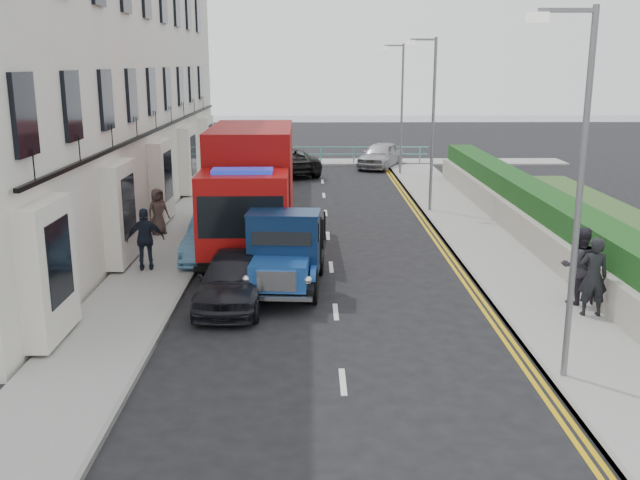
# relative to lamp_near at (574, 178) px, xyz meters

# --- Properties ---
(ground) EXTENTS (120.00, 120.00, 0.00)m
(ground) POSITION_rel_lamp_near_xyz_m (-4.18, 2.00, -4.00)
(ground) COLOR black
(ground) RESTS_ON ground
(pavement_west) EXTENTS (2.40, 38.00, 0.12)m
(pavement_west) POSITION_rel_lamp_near_xyz_m (-9.38, 11.00, -3.94)
(pavement_west) COLOR gray
(pavement_west) RESTS_ON ground
(pavement_east) EXTENTS (2.60, 38.00, 0.12)m
(pavement_east) POSITION_rel_lamp_near_xyz_m (1.12, 11.00, -3.94)
(pavement_east) COLOR gray
(pavement_east) RESTS_ON ground
(promenade) EXTENTS (30.00, 2.50, 0.12)m
(promenade) POSITION_rel_lamp_near_xyz_m (-4.18, 31.00, -3.94)
(promenade) COLOR gray
(promenade) RESTS_ON ground
(sea_plane) EXTENTS (120.00, 120.00, 0.00)m
(sea_plane) POSITION_rel_lamp_near_xyz_m (-4.18, 62.00, -4.00)
(sea_plane) COLOR slate
(sea_plane) RESTS_ON ground
(terrace_west) EXTENTS (6.31, 30.20, 14.25)m
(terrace_west) POSITION_rel_lamp_near_xyz_m (-13.65, 15.00, 3.17)
(terrace_west) COLOR silver
(terrace_west) RESTS_ON ground
(garden_east) EXTENTS (1.45, 28.00, 1.75)m
(garden_east) POSITION_rel_lamp_near_xyz_m (3.03, 11.00, -3.10)
(garden_east) COLOR #B2AD9E
(garden_east) RESTS_ON ground
(seafront_railing) EXTENTS (13.00, 0.08, 1.11)m
(seafront_railing) POSITION_rel_lamp_near_xyz_m (-4.18, 30.20, -3.42)
(seafront_railing) COLOR #59B2A5
(seafront_railing) RESTS_ON ground
(lamp_near) EXTENTS (1.23, 0.18, 7.00)m
(lamp_near) POSITION_rel_lamp_near_xyz_m (0.00, 0.00, 0.00)
(lamp_near) COLOR slate
(lamp_near) RESTS_ON ground
(lamp_mid) EXTENTS (1.23, 0.18, 7.00)m
(lamp_mid) POSITION_rel_lamp_near_xyz_m (0.00, 16.00, 0.00)
(lamp_mid) COLOR slate
(lamp_mid) RESTS_ON ground
(lamp_far) EXTENTS (1.23, 0.18, 7.00)m
(lamp_far) POSITION_rel_lamp_near_xyz_m (0.00, 26.00, 0.00)
(lamp_far) COLOR slate
(lamp_far) RESTS_ON ground
(bedford_lorry) EXTENTS (2.19, 4.83, 2.23)m
(bedford_lorry) POSITION_rel_lamp_near_xyz_m (-5.49, 5.52, -2.97)
(bedford_lorry) COLOR black
(bedford_lorry) RESTS_ON ground
(red_lorry) EXTENTS (2.70, 7.66, 3.99)m
(red_lorry) POSITION_rel_lamp_near_xyz_m (-6.73, 9.99, -1.87)
(red_lorry) COLOR black
(red_lorry) RESTS_ON ground
(parked_car_front) EXTENTS (1.82, 4.13, 1.38)m
(parked_car_front) POSITION_rel_lamp_near_xyz_m (-6.78, 4.62, -3.31)
(parked_car_front) COLOR black
(parked_car_front) RESTS_ON ground
(parked_car_mid) EXTENTS (1.77, 4.31, 1.39)m
(parked_car_mid) POSITION_rel_lamp_near_xyz_m (-7.78, 9.14, -3.30)
(parked_car_mid) COLOR #558CB7
(parked_car_mid) RESTS_ON ground
(parked_car_rear) EXTENTS (2.67, 5.45, 1.53)m
(parked_car_rear) POSITION_rel_lamp_near_xyz_m (-7.78, 14.00, -3.23)
(parked_car_rear) COLOR #B9B7BC
(parked_car_rear) RESTS_ON ground
(seafront_car_left) EXTENTS (4.29, 5.99, 1.52)m
(seafront_car_left) POSITION_rel_lamp_near_xyz_m (-6.19, 26.53, -3.24)
(seafront_car_left) COLOR black
(seafront_car_left) RESTS_ON ground
(seafront_car_right) EXTENTS (3.38, 4.74, 1.50)m
(seafront_car_right) POSITION_rel_lamp_near_xyz_m (-0.68, 28.95, -3.25)
(seafront_car_right) COLOR #AAA9AE
(seafront_car_right) RESTS_ON ground
(pedestrian_east_near) EXTENTS (0.73, 0.50, 1.93)m
(pedestrian_east_near) POSITION_rel_lamp_near_xyz_m (1.92, 3.38, -2.91)
(pedestrian_east_near) COLOR black
(pedestrian_east_near) RESTS_ON pavement_east
(pedestrian_east_far) EXTENTS (1.06, 0.88, 1.97)m
(pedestrian_east_far) POSITION_rel_lamp_near_xyz_m (1.92, 4.27, -2.89)
(pedestrian_east_far) COLOR #2B2831
(pedestrian_east_far) RESTS_ON pavement_east
(pedestrian_west_near) EXTENTS (1.14, 0.65, 1.83)m
(pedestrian_west_near) POSITION_rel_lamp_near_xyz_m (-9.60, 7.43, -2.96)
(pedestrian_west_near) COLOR black
(pedestrian_west_near) RESTS_ON pavement_west
(pedestrian_west_far) EXTENTS (0.94, 0.92, 1.63)m
(pedestrian_west_far) POSITION_rel_lamp_near_xyz_m (-10.18, 11.91, -3.06)
(pedestrian_west_far) COLOR #473833
(pedestrian_west_far) RESTS_ON pavement_west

